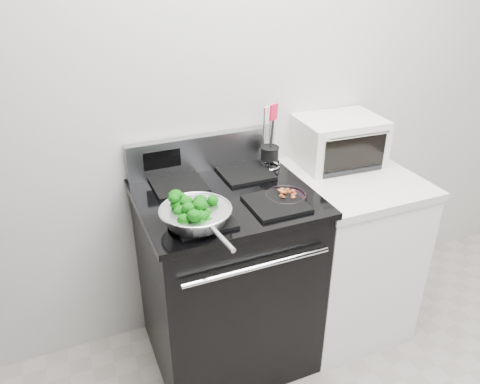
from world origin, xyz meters
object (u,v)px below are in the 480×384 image
gas_range (227,277)px  skillet (196,215)px  utensil_holder (269,156)px  bacon_plate (286,194)px  toaster_oven (339,141)px

gas_range → skillet: 0.58m
utensil_holder → bacon_plate: bearing=-126.8°
gas_range → toaster_oven: 0.91m
gas_range → skillet: size_ratio=2.43×
utensil_holder → toaster_oven: utensil_holder is taller
gas_range → bacon_plate: (0.24, -0.13, 0.48)m
gas_range → toaster_oven: (0.71, 0.17, 0.56)m
bacon_plate → toaster_oven: 0.56m
bacon_plate → utensil_holder: (0.07, 0.32, 0.04)m
skillet → utensil_holder: 0.65m
gas_range → utensil_holder: bearing=31.6°
skillet → utensil_holder: utensil_holder is taller
skillet → utensil_holder: bearing=31.1°
gas_range → skillet: gas_range is taller
skillet → toaster_oven: bearing=16.0°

